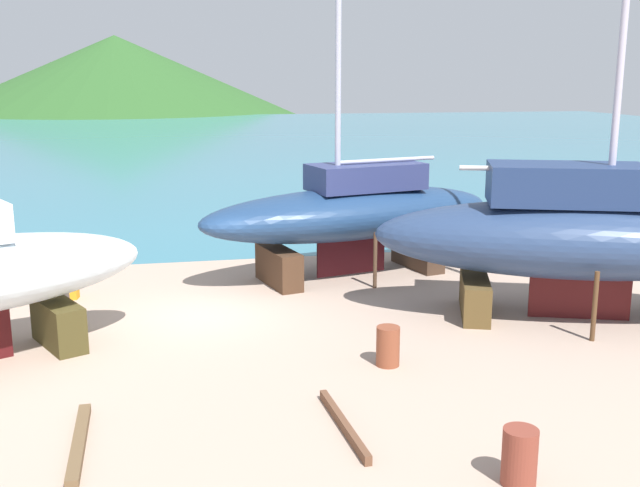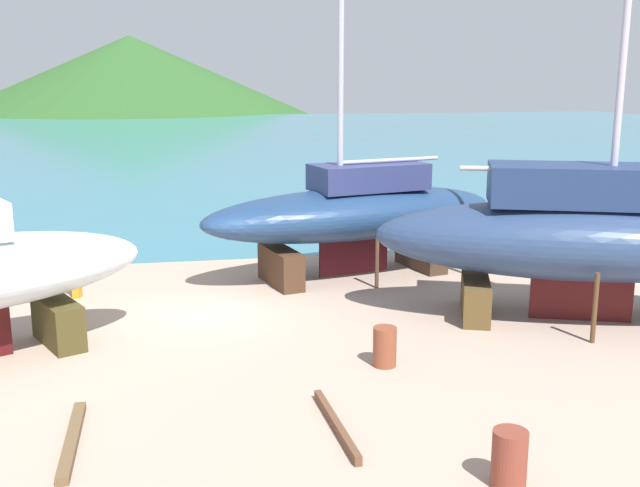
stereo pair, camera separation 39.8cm
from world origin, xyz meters
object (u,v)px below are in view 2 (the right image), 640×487
Objects in this scene: barrel_rust_mid at (385,347)px; sailboat_large_starboard at (584,237)px; sailboat_mid_port at (355,212)px; barrel_blue_faded at (509,459)px; worker at (76,269)px.

sailboat_large_starboard is at bearing 20.56° from barrel_rust_mid.
sailboat_mid_port reaches higher than barrel_blue_faded.
barrel_blue_faded reaches higher than barrel_rust_mid.
sailboat_mid_port is at bearing 87.89° from barrel_blue_faded.
sailboat_mid_port is at bearing 15.86° from worker.
barrel_rust_mid is (7.46, -6.78, -0.40)m from worker.
barrel_blue_faded is at bearing -46.42° from worker.
barrel_blue_faded is at bearing -106.15° from sailboat_large_starboard.
barrel_blue_faded is (8.07, -12.04, -0.38)m from worker.
sailboat_large_starboard reaches higher than barrel_blue_faded.
sailboat_large_starboard is 10.40× the size of worker.
worker reaches higher than barrel_rust_mid.
worker is at bearing -179.69° from sailboat_large_starboard.
worker is at bearing -7.77° from sailboat_mid_port.
sailboat_large_starboard is at bearing 54.67° from barrel_blue_faded.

